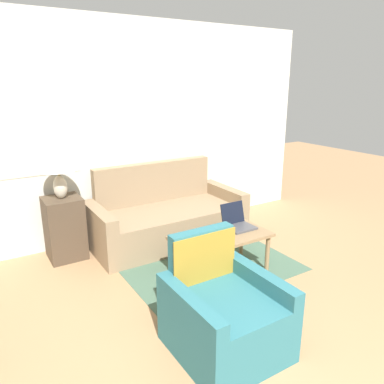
# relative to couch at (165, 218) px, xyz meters

# --- Properties ---
(wall_back) EXTENTS (6.15, 0.06, 2.60)m
(wall_back) POSITION_rel_couch_xyz_m (-0.70, 0.44, 1.04)
(wall_back) COLOR silver
(wall_back) RESTS_ON ground_plane
(rug) EXTENTS (1.75, 1.88, 0.01)m
(rug) POSITION_rel_couch_xyz_m (0.06, -0.58, -0.26)
(rug) COLOR #476651
(rug) RESTS_ON ground_plane
(couch) EXTENTS (1.83, 0.85, 0.92)m
(couch) POSITION_rel_couch_xyz_m (0.00, 0.00, 0.00)
(couch) COLOR #937A5B
(couch) RESTS_ON ground_plane
(armchair) EXTENTS (0.72, 0.76, 0.83)m
(armchair) POSITION_rel_couch_xyz_m (-0.57, -1.95, -0.01)
(armchair) COLOR #2D6B75
(armchair) RESTS_ON ground_plane
(side_table) EXTENTS (0.39, 0.39, 0.69)m
(side_table) POSITION_rel_couch_xyz_m (-1.17, 0.14, 0.08)
(side_table) COLOR #4C3D2D
(side_table) RESTS_ON ground_plane
(table_lamp) EXTENTS (0.39, 0.39, 0.55)m
(table_lamp) POSITION_rel_couch_xyz_m (-1.17, 0.14, 0.81)
(table_lamp) COLOR beige
(table_lamp) RESTS_ON side_table
(coffee_table) EXTENTS (0.97, 0.52, 0.43)m
(coffee_table) POSITION_rel_couch_xyz_m (0.06, -1.08, 0.11)
(coffee_table) COLOR #8E704C
(coffee_table) RESTS_ON ground_plane
(laptop) EXTENTS (0.28, 0.29, 0.24)m
(laptop) POSITION_rel_couch_xyz_m (0.33, -0.99, 0.21)
(laptop) COLOR #47474C
(laptop) RESTS_ON coffee_table
(cup_navy) EXTENTS (0.07, 0.07, 0.10)m
(cup_navy) POSITION_rel_couch_xyz_m (-0.12, -1.14, 0.21)
(cup_navy) COLOR teal
(cup_navy) RESTS_ON coffee_table
(cup_yellow) EXTENTS (0.08, 0.08, 0.08)m
(cup_yellow) POSITION_rel_couch_xyz_m (-0.30, -1.19, 0.20)
(cup_yellow) COLOR #191E4C
(cup_yellow) RESTS_ON coffee_table
(snack_bowl) EXTENTS (0.15, 0.15, 0.06)m
(snack_bowl) POSITION_rel_couch_xyz_m (-0.28, -1.00, 0.19)
(snack_bowl) COLOR gold
(snack_bowl) RESTS_ON coffee_table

